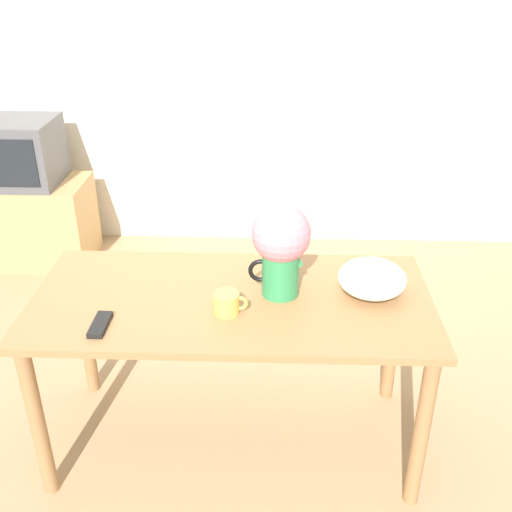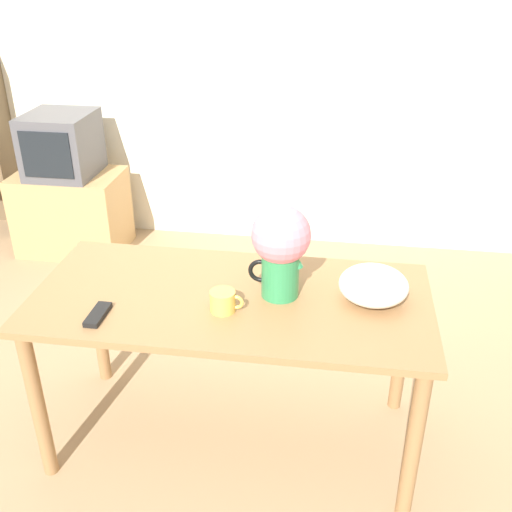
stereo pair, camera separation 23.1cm
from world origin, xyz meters
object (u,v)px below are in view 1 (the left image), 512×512
tv_set (23,152)px  flower_vase (281,244)px  coffee_mug (227,303)px  white_bowl (372,278)px

tv_set → flower_vase: bearing=-44.6°
tv_set → coffee_mug: bearing=-50.6°
white_bowl → coffee_mug: bearing=-163.7°
flower_vase → coffee_mug: 0.30m
flower_vase → coffee_mug: bearing=-143.7°
white_bowl → tv_set: tv_set is taller
flower_vase → tv_set: 2.34m
coffee_mug → white_bowl: size_ratio=0.48×
flower_vase → white_bowl: size_ratio=1.40×
white_bowl → tv_set: (-2.02, 1.62, -0.03)m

